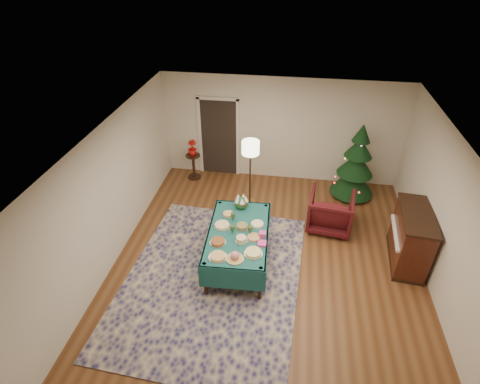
# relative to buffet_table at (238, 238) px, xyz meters

# --- Properties ---
(room_shell) EXTENTS (7.00, 7.00, 7.00)m
(room_shell) POSITION_rel_buffet_table_xyz_m (0.57, -0.15, 0.73)
(room_shell) COLOR #593319
(room_shell) RESTS_ON ground
(doorway) EXTENTS (1.08, 0.04, 2.16)m
(doorway) POSITION_rel_buffet_table_xyz_m (-1.03, 3.33, 0.48)
(doorway) COLOR black
(doorway) RESTS_ON ground
(rug) EXTENTS (3.43, 4.37, 0.02)m
(rug) POSITION_rel_buffet_table_xyz_m (-0.41, -0.54, -0.61)
(rug) COLOR #15144B
(rug) RESTS_ON ground
(buffet_table) EXTENTS (1.24, 2.03, 0.77)m
(buffet_table) POSITION_rel_buffet_table_xyz_m (0.00, 0.00, 0.00)
(buffet_table) COLOR black
(buffet_table) RESTS_ON ground
(platter_0) EXTENTS (0.32, 0.32, 0.05)m
(platter_0) POSITION_rel_buffet_table_xyz_m (-0.24, -0.73, 0.17)
(platter_0) COLOR silver
(platter_0) RESTS_ON buffet_table
(platter_1) EXTENTS (0.32, 0.32, 0.17)m
(platter_1) POSITION_rel_buffet_table_xyz_m (0.06, -0.73, 0.22)
(platter_1) COLOR silver
(platter_1) RESTS_ON buffet_table
(platter_2) EXTENTS (0.33, 0.33, 0.06)m
(platter_2) POSITION_rel_buffet_table_xyz_m (0.36, -0.56, 0.18)
(platter_2) COLOR silver
(platter_2) RESTS_ON buffet_table
(platter_3) EXTENTS (0.30, 0.30, 0.05)m
(platter_3) POSITION_rel_buffet_table_xyz_m (-0.32, -0.36, 0.18)
(platter_3) COLOR silver
(platter_3) RESTS_ON buffet_table
(platter_4) EXTENTS (0.22, 0.22, 0.10)m
(platter_4) POSITION_rel_buffet_table_xyz_m (0.10, -0.27, 0.20)
(platter_4) COLOR silver
(platter_4) RESTS_ON buffet_table
(platter_5) EXTENTS (0.27, 0.27, 0.04)m
(platter_5) POSITION_rel_buffet_table_xyz_m (0.31, -0.14, 0.17)
(platter_5) COLOR silver
(platter_5) RESTS_ON buffet_table
(platter_6) EXTENTS (0.32, 0.32, 0.05)m
(platter_6) POSITION_rel_buffet_table_xyz_m (-0.33, 0.11, 0.18)
(platter_6) COLOR silver
(platter_6) RESTS_ON buffet_table
(platter_7) EXTENTS (0.25, 0.25, 0.07)m
(platter_7) POSITION_rel_buffet_table_xyz_m (0.06, 0.12, 0.19)
(platter_7) COLOR silver
(platter_7) RESTS_ON buffet_table
(platter_8) EXTENTS (0.28, 0.28, 0.04)m
(platter_8) POSITION_rel_buffet_table_xyz_m (0.33, 0.25, 0.17)
(platter_8) COLOR silver
(platter_8) RESTS_ON buffet_table
(platter_9) EXTENTS (0.24, 0.24, 0.04)m
(platter_9) POSITION_rel_buffet_table_xyz_m (-0.28, 0.48, 0.17)
(platter_9) COLOR silver
(platter_9) RESTS_ON buffet_table
(goblet_0) EXTENTS (0.08, 0.08, 0.18)m
(goblet_0) POSITION_rel_buffet_table_xyz_m (-0.15, 0.32, 0.25)
(goblet_0) COLOR #2D471E
(goblet_0) RESTS_ON buffet_table
(goblet_1) EXTENTS (0.08, 0.08, 0.18)m
(goblet_1) POSITION_rel_buffet_table_xyz_m (0.23, -0.03, 0.25)
(goblet_1) COLOR #2D471E
(goblet_1) RESTS_ON buffet_table
(goblet_2) EXTENTS (0.08, 0.08, 0.18)m
(goblet_2) POSITION_rel_buffet_table_xyz_m (-0.10, -0.07, 0.25)
(goblet_2) COLOR #2D471E
(goblet_2) RESTS_ON buffet_table
(napkin_stack) EXTENTS (0.16, 0.16, 0.04)m
(napkin_stack) POSITION_rel_buffet_table_xyz_m (0.48, -0.29, 0.17)
(napkin_stack) COLOR #DF3D8E
(napkin_stack) RESTS_ON buffet_table
(gift_box) EXTENTS (0.13, 0.13, 0.10)m
(gift_box) POSITION_rel_buffet_table_xyz_m (0.46, -0.07, 0.20)
(gift_box) COLOR #DD3D86
(gift_box) RESTS_ON buffet_table
(centerpiece) EXTENTS (0.28, 0.28, 0.32)m
(centerpiece) POSITION_rel_buffet_table_xyz_m (-0.05, 0.77, 0.29)
(centerpiece) COLOR #1E4C1E
(centerpiece) RESTS_ON buffet_table
(armchair) EXTENTS (1.02, 0.97, 0.94)m
(armchair) POSITION_rel_buffet_table_xyz_m (1.82, 1.37, -0.15)
(armchair) COLOR #420E11
(armchair) RESTS_ON ground
(floor_lamp) EXTENTS (0.40, 0.40, 1.65)m
(floor_lamp) POSITION_rel_buffet_table_xyz_m (-0.04, 2.04, 0.78)
(floor_lamp) COLOR #A57F3F
(floor_lamp) RESTS_ON ground
(side_table) EXTENTS (0.38, 0.38, 0.68)m
(side_table) POSITION_rel_buffet_table_xyz_m (-1.66, 2.96, -0.28)
(side_table) COLOR black
(side_table) RESTS_ON ground
(potted_plant) EXTENTS (0.23, 0.42, 0.23)m
(potted_plant) POSITION_rel_buffet_table_xyz_m (-1.66, 2.96, 0.18)
(potted_plant) COLOR #B5130C
(potted_plant) RESTS_ON side_table
(christmas_tree) EXTENTS (1.10, 1.10, 1.91)m
(christmas_tree) POSITION_rel_buffet_table_xyz_m (2.43, 2.75, 0.24)
(christmas_tree) COLOR black
(christmas_tree) RESTS_ON ground
(piano) EXTENTS (0.74, 1.39, 1.16)m
(piano) POSITION_rel_buffet_table_xyz_m (3.27, 0.54, -0.05)
(piano) COLOR black
(piano) RESTS_ON ground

